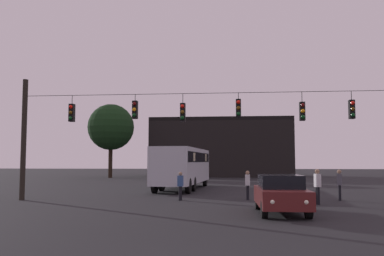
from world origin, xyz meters
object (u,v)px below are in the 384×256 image
at_px(car_near_right, 281,193).
at_px(pedestrian_crossing_left, 248,184).
at_px(pedestrian_crossing_center, 318,184).
at_px(tree_left_silhouette, 111,127).
at_px(city_bus, 183,164).
at_px(pedestrian_crossing_right, 180,184).
at_px(pedestrian_near_bus, 340,183).

distance_m(car_near_right, pedestrian_crossing_left, 5.88).
height_order(car_near_right, pedestrian_crossing_center, pedestrian_crossing_center).
bearing_deg(tree_left_silhouette, pedestrian_crossing_left, -60.62).
relative_size(city_bus, pedestrian_crossing_center, 6.58).
height_order(pedestrian_crossing_center, pedestrian_crossing_right, pedestrian_crossing_center).
bearing_deg(pedestrian_crossing_left, tree_left_silhouette, 119.38).
distance_m(pedestrian_crossing_center, tree_left_silhouette, 36.78).
bearing_deg(pedestrian_crossing_center, pedestrian_crossing_right, 168.01).
bearing_deg(tree_left_silhouette, car_near_right, -63.43).
xyz_separation_m(pedestrian_crossing_center, pedestrian_near_bus, (1.56, 2.16, -0.04)).
bearing_deg(pedestrian_near_bus, city_bus, 138.41).
height_order(city_bus, tree_left_silhouette, tree_left_silhouette).
bearing_deg(pedestrian_crossing_right, city_bus, 95.79).
relative_size(car_near_right, pedestrian_crossing_center, 2.58).
bearing_deg(pedestrian_near_bus, car_near_right, -122.67).
height_order(pedestrian_crossing_right, tree_left_silhouette, tree_left_silhouette).
xyz_separation_m(pedestrian_near_bus, tree_left_silhouette, (-20.93, 28.64, 5.47)).
bearing_deg(pedestrian_near_bus, tree_left_silhouette, 126.17).
bearing_deg(car_near_right, pedestrian_near_bus, 57.33).
relative_size(car_near_right, pedestrian_crossing_right, 2.90).
xyz_separation_m(city_bus, pedestrian_crossing_center, (7.70, -10.38, -0.91)).
bearing_deg(car_near_right, pedestrian_crossing_right, 132.42).
distance_m(car_near_right, pedestrian_near_bus, 6.88).
relative_size(pedestrian_crossing_right, tree_left_silhouette, 0.16).
bearing_deg(pedestrian_crossing_left, pedestrian_near_bus, 0.17).
bearing_deg(pedestrian_crossing_center, pedestrian_near_bus, 54.11).
bearing_deg(pedestrian_crossing_left, city_bus, 118.43).
xyz_separation_m(city_bus, car_near_right, (5.55, -14.02, -1.07)).
xyz_separation_m(pedestrian_crossing_left, tree_left_silhouette, (-16.13, 28.65, 5.51)).
bearing_deg(pedestrian_crossing_center, city_bus, 126.58).
xyz_separation_m(pedestrian_crossing_right, tree_left_silhouette, (-12.57, 29.35, 5.54)).
distance_m(car_near_right, pedestrian_crossing_right, 6.88).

